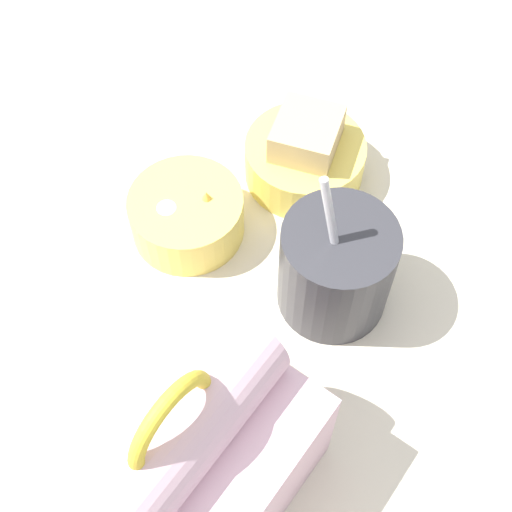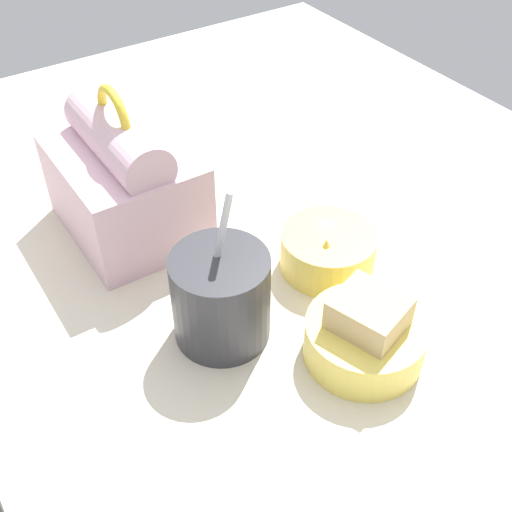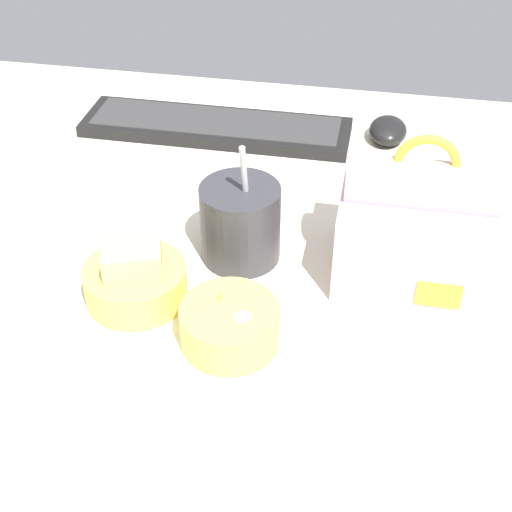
# 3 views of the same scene
# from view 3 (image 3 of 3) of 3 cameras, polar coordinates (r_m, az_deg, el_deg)

# --- Properties ---
(desk_surface) EXTENTS (1.40, 1.10, 0.02)m
(desk_surface) POSITION_cam_3_polar(r_m,az_deg,el_deg) (0.85, -3.16, -2.54)
(desk_surface) COLOR beige
(desk_surface) RESTS_ON ground
(keyboard) EXTENTS (0.42, 0.11, 0.02)m
(keyboard) POSITION_cam_3_polar(r_m,az_deg,el_deg) (1.14, -3.22, 10.29)
(keyboard) COLOR black
(keyboard) RESTS_ON desk_surface
(lunch_bag) EXTENTS (0.18, 0.14, 0.18)m
(lunch_bag) POSITION_cam_3_polar(r_m,az_deg,el_deg) (0.83, 12.68, 2.28)
(lunch_bag) COLOR beige
(lunch_bag) RESTS_ON desk_surface
(soup_cup) EXTENTS (0.10, 0.10, 0.16)m
(soup_cup) POSITION_cam_3_polar(r_m,az_deg,el_deg) (0.85, -1.26, 2.78)
(soup_cup) COLOR #333338
(soup_cup) RESTS_ON desk_surface
(bento_bowl_sandwich) EXTENTS (0.12, 0.12, 0.08)m
(bento_bowl_sandwich) POSITION_cam_3_polar(r_m,az_deg,el_deg) (0.81, -9.65, -1.79)
(bento_bowl_sandwich) COLOR #EFD65B
(bento_bowl_sandwich) RESTS_ON desk_surface
(bento_bowl_snacks) EXTENTS (0.11, 0.11, 0.06)m
(bento_bowl_snacks) POSITION_cam_3_polar(r_m,az_deg,el_deg) (0.75, -2.13, -5.47)
(bento_bowl_snacks) COLOR #EFD65B
(bento_bowl_snacks) RESTS_ON desk_surface
(computer_mouse) EXTENTS (0.06, 0.08, 0.03)m
(computer_mouse) POSITION_cam_3_polar(r_m,az_deg,el_deg) (1.13, 10.51, 9.85)
(computer_mouse) COLOR black
(computer_mouse) RESTS_ON desk_surface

